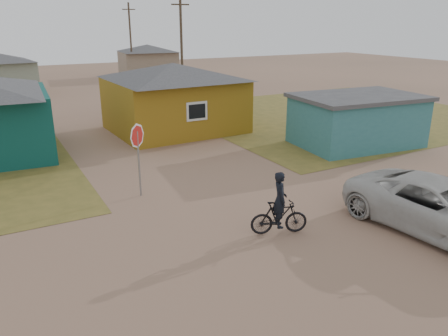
# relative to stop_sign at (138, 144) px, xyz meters

# --- Properties ---
(ground) EXTENTS (120.00, 120.00, 0.00)m
(ground) POSITION_rel_stop_sign_xyz_m (2.63, -5.04, -1.99)
(ground) COLOR #936C54
(grass_ne) EXTENTS (20.00, 18.00, 0.00)m
(grass_ne) POSITION_rel_stop_sign_xyz_m (16.63, 7.96, -1.99)
(grass_ne) COLOR olive
(grass_ne) RESTS_ON ground
(house_yellow) EXTENTS (7.72, 6.76, 3.90)m
(house_yellow) POSITION_rel_stop_sign_xyz_m (5.13, 8.95, 0.01)
(house_yellow) COLOR #926A16
(house_yellow) RESTS_ON ground
(shed_turquoise) EXTENTS (6.71, 4.93, 2.60)m
(shed_turquoise) POSITION_rel_stop_sign_xyz_m (12.13, 1.46, -0.68)
(shed_turquoise) COLOR #37777A
(shed_turquoise) RESTS_ON ground
(house_beige_east) EXTENTS (6.95, 6.05, 3.60)m
(house_beige_east) POSITION_rel_stop_sign_xyz_m (12.63, 34.96, -0.14)
(house_beige_east) COLOR gray
(house_beige_east) RESTS_ON ground
(utility_pole_near) EXTENTS (1.40, 0.20, 8.00)m
(utility_pole_near) POSITION_rel_stop_sign_xyz_m (9.13, 16.96, 2.15)
(utility_pole_near) COLOR #493A2B
(utility_pole_near) RESTS_ON ground
(utility_pole_far) EXTENTS (1.40, 0.20, 8.00)m
(utility_pole_far) POSITION_rel_stop_sign_xyz_m (10.13, 32.96, 2.15)
(utility_pole_far) COLOR #493A2B
(utility_pole_far) RESTS_ON ground
(stop_sign) EXTENTS (0.86, 0.33, 2.74)m
(stop_sign) POSITION_rel_stop_sign_xyz_m (0.00, 0.00, 0.00)
(stop_sign) COLOR gray
(stop_sign) RESTS_ON ground
(cyclist) EXTENTS (1.81, 1.08, 1.98)m
(cyclist) POSITION_rel_stop_sign_xyz_m (2.71, -4.93, -1.27)
(cyclist) COLOR black
(cyclist) RESTS_ON ground
(vehicle) EXTENTS (3.37, 6.11, 1.62)m
(vehicle) POSITION_rel_stop_sign_xyz_m (7.06, -7.22, -1.18)
(vehicle) COLOR beige
(vehicle) RESTS_ON ground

